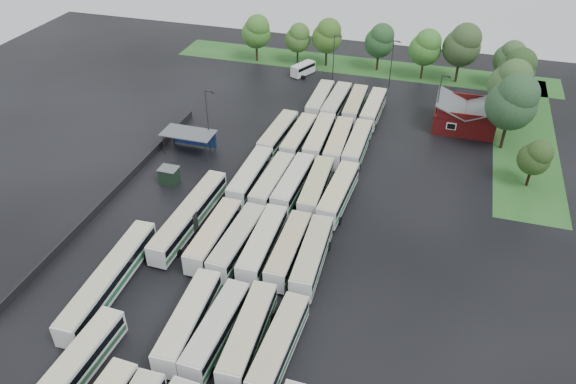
# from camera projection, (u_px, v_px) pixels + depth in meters

# --- Properties ---
(ground) EXTENTS (160.00, 160.00, 0.00)m
(ground) POSITION_uv_depth(u_px,v_px,m) (244.00, 260.00, 68.27)
(ground) COLOR black
(ground) RESTS_ON ground
(brick_building) EXTENTS (10.07, 8.60, 5.39)m
(brick_building) POSITION_uv_depth(u_px,v_px,m) (465.00, 118.00, 95.13)
(brick_building) COLOR maroon
(brick_building) RESTS_ON ground
(wash_shed) EXTENTS (8.20, 4.20, 3.58)m
(wash_shed) POSITION_uv_depth(u_px,v_px,m) (190.00, 135.00, 88.02)
(wash_shed) COLOR #2D2D30
(wash_shed) RESTS_ON ground
(utility_hut) EXTENTS (2.70, 2.20, 2.62)m
(utility_hut) POSITION_uv_depth(u_px,v_px,m) (169.00, 176.00, 81.31)
(utility_hut) COLOR black
(utility_hut) RESTS_ON ground
(grass_strip_north) EXTENTS (80.00, 10.00, 0.01)m
(grass_strip_north) POSITION_uv_depth(u_px,v_px,m) (360.00, 66.00, 118.79)
(grass_strip_north) COLOR #24581F
(grass_strip_north) RESTS_ON ground
(grass_strip_east) EXTENTS (10.00, 50.00, 0.01)m
(grass_strip_east) POSITION_uv_depth(u_px,v_px,m) (524.00, 136.00, 93.82)
(grass_strip_east) COLOR #24581F
(grass_strip_east) RESTS_ON ground
(west_fence) EXTENTS (0.10, 50.00, 1.20)m
(west_fence) POSITION_uv_depth(u_px,v_px,m) (117.00, 190.00, 79.53)
(west_fence) COLOR #2D2D30
(west_fence) RESTS_ON ground
(bus_r1c1) EXTENTS (3.25, 12.65, 3.49)m
(bus_r1c1) POSITION_uv_depth(u_px,v_px,m) (189.00, 321.00, 57.68)
(bus_r1c1) COLOR silver
(bus_r1c1) RESTS_ON ground
(bus_r1c2) EXTENTS (2.93, 12.01, 3.32)m
(bus_r1c2) POSITION_uv_depth(u_px,v_px,m) (216.00, 330.00, 56.81)
(bus_r1c2) COLOR silver
(bus_r1c2) RESTS_ON ground
(bus_r1c3) EXTENTS (3.14, 12.46, 3.44)m
(bus_r1c3) POSITION_uv_depth(u_px,v_px,m) (248.00, 334.00, 56.22)
(bus_r1c3) COLOR silver
(bus_r1c3) RESTS_ON ground
(bus_r1c4) EXTENTS (2.93, 12.10, 3.35)m
(bus_r1c4) POSITION_uv_depth(u_px,v_px,m) (279.00, 345.00, 55.13)
(bus_r1c4) COLOR silver
(bus_r1c4) RESTS_ON ground
(bus_r2c0) EXTENTS (2.75, 12.35, 3.43)m
(bus_r2c0) POSITION_uv_depth(u_px,v_px,m) (214.00, 235.00, 69.14)
(bus_r2c0) COLOR silver
(bus_r2c0) RESTS_ON ground
(bus_r2c1) EXTENTS (3.15, 12.50, 3.45)m
(bus_r2c1) POSITION_uv_depth(u_px,v_px,m) (238.00, 241.00, 68.19)
(bus_r2c1) COLOR silver
(bus_r2c1) RESTS_ON ground
(bus_r2c2) EXTENTS (2.99, 12.69, 3.51)m
(bus_r2c2) POSITION_uv_depth(u_px,v_px,m) (263.00, 244.00, 67.69)
(bus_r2c2) COLOR silver
(bus_r2c2) RESTS_ON ground
(bus_r2c3) EXTENTS (2.73, 12.12, 3.36)m
(bus_r2c3) POSITION_uv_depth(u_px,v_px,m) (289.00, 250.00, 67.00)
(bus_r2c3) COLOR silver
(bus_r2c3) RESTS_ON ground
(bus_r2c4) EXTENTS (3.14, 12.53, 3.46)m
(bus_r2c4) POSITION_uv_depth(u_px,v_px,m) (312.00, 256.00, 65.95)
(bus_r2c4) COLOR silver
(bus_r2c4) RESTS_ON ground
(bus_r3c0) EXTENTS (2.71, 12.54, 3.49)m
(bus_r3c0) POSITION_uv_depth(u_px,v_px,m) (251.00, 176.00, 80.12)
(bus_r3c0) COLOR silver
(bus_r3c0) RESTS_ON ground
(bus_r3c1) EXTENTS (2.92, 12.28, 3.40)m
(bus_r3c1) POSITION_uv_depth(u_px,v_px,m) (272.00, 182.00, 78.95)
(bus_r3c1) COLOR silver
(bus_r3c1) RESTS_ON ground
(bus_r3c2) EXTENTS (2.95, 12.39, 3.43)m
(bus_r3c2) POSITION_uv_depth(u_px,v_px,m) (293.00, 183.00, 78.67)
(bus_r3c2) COLOR silver
(bus_r3c2) RESTS_ON ground
(bus_r3c3) EXTENTS (3.03, 12.39, 3.43)m
(bus_r3c3) POSITION_uv_depth(u_px,v_px,m) (316.00, 187.00, 77.87)
(bus_r3c3) COLOR silver
(bus_r3c3) RESTS_ON ground
(bus_r3c4) EXTENTS (3.26, 12.73, 3.51)m
(bus_r3c4) POSITION_uv_depth(u_px,v_px,m) (338.00, 193.00, 76.55)
(bus_r3c4) COLOR silver
(bus_r3c4) RESTS_ON ground
(bus_r4c0) EXTENTS (3.18, 12.41, 3.42)m
(bus_r4c0) POSITION_uv_depth(u_px,v_px,m) (278.00, 134.00, 90.38)
(bus_r4c0) COLOR silver
(bus_r4c0) RESTS_ON ground
(bus_r4c1) EXTENTS (2.83, 12.09, 3.35)m
(bus_r4c1) POSITION_uv_depth(u_px,v_px,m) (299.00, 138.00, 89.58)
(bus_r4c1) COLOR silver
(bus_r4c1) RESTS_ON ground
(bus_r4c2) EXTENTS (3.05, 12.70, 3.52)m
(bus_r4c2) POSITION_uv_depth(u_px,v_px,m) (319.00, 138.00, 89.18)
(bus_r4c2) COLOR silver
(bus_r4c2) RESTS_ON ground
(bus_r4c3) EXTENTS (3.11, 12.60, 3.48)m
(bus_r4c3) POSITION_uv_depth(u_px,v_px,m) (338.00, 143.00, 88.05)
(bus_r4c3) COLOR silver
(bus_r4c3) RESTS_ON ground
(bus_r4c4) EXTENTS (2.64, 12.35, 3.44)m
(bus_r4c4) POSITION_uv_depth(u_px,v_px,m) (357.00, 145.00, 87.51)
(bus_r4c4) COLOR silver
(bus_r4c4) RESTS_ON ground
(bus_r5c1) EXTENTS (2.76, 12.20, 3.39)m
(bus_r5c1) POSITION_uv_depth(u_px,v_px,m) (320.00, 100.00, 100.78)
(bus_r5c1) COLOR silver
(bus_r5c1) RESTS_ON ground
(bus_r5c2) EXTENTS (2.97, 12.54, 3.47)m
(bus_r5c2) POSITION_uv_depth(u_px,v_px,m) (336.00, 103.00, 99.77)
(bus_r5c2) COLOR silver
(bus_r5c2) RESTS_ON ground
(bus_r5c3) EXTENTS (2.75, 12.00, 3.33)m
(bus_r5c3) POSITION_uv_depth(u_px,v_px,m) (355.00, 105.00, 99.24)
(bus_r5c3) COLOR silver
(bus_r5c3) RESTS_ON ground
(bus_r5c4) EXTENTS (2.80, 12.20, 3.38)m
(bus_r5c4) POSITION_uv_depth(u_px,v_px,m) (373.00, 109.00, 98.01)
(bus_r5c4) COLOR silver
(bus_r5c4) RESTS_ON ground
(artic_bus_west_b) EXTENTS (3.02, 17.93, 3.32)m
(artic_bus_west_b) POSITION_uv_depth(u_px,v_px,m) (190.00, 215.00, 72.58)
(artic_bus_west_b) COLOR silver
(artic_bus_west_b) RESTS_ON ground
(artic_bus_west_c) EXTENTS (3.13, 18.16, 3.36)m
(artic_bus_west_c) POSITION_uv_depth(u_px,v_px,m) (110.00, 279.00, 62.83)
(artic_bus_west_c) COLOR silver
(artic_bus_west_c) RESTS_ON ground
(minibus) EXTENTS (4.15, 5.84, 2.40)m
(minibus) POSITION_uv_depth(u_px,v_px,m) (303.00, 69.00, 114.26)
(minibus) COLOR silver
(minibus) RESTS_ON ground
(tree_north_0) EXTENTS (6.12, 6.12, 10.14)m
(tree_north_0) POSITION_uv_depth(u_px,v_px,m) (257.00, 31.00, 117.58)
(tree_north_0) COLOR #38251A
(tree_north_0) RESTS_ON ground
(tree_north_1) EXTENTS (5.31, 5.31, 8.79)m
(tree_north_1) POSITION_uv_depth(u_px,v_px,m) (298.00, 38.00, 116.93)
(tree_north_1) COLOR #302316
(tree_north_1) RESTS_ON ground
(tree_north_2) EXTENTS (6.18, 6.18, 10.23)m
(tree_north_2) POSITION_uv_depth(u_px,v_px,m) (328.00, 35.00, 115.28)
(tree_north_2) COLOR black
(tree_north_2) RESTS_ON ground
(tree_north_3) EXTENTS (6.00, 6.00, 9.94)m
(tree_north_3) POSITION_uv_depth(u_px,v_px,m) (380.00, 40.00, 113.45)
(tree_north_3) COLOR #321F14
(tree_north_3) RESTS_ON ground
(tree_north_4) EXTENTS (6.25, 6.25, 10.36)m
(tree_north_4) POSITION_uv_depth(u_px,v_px,m) (426.00, 47.00, 109.52)
(tree_north_4) COLOR #3A2716
(tree_north_4) RESTS_ON ground
(tree_north_5) EXTENTS (7.23, 7.23, 11.98)m
(tree_north_5) POSITION_uv_depth(u_px,v_px,m) (463.00, 45.00, 107.66)
(tree_north_5) COLOR #332719
(tree_north_5) RESTS_ON ground
(tree_north_6) EXTENTS (5.81, 5.80, 9.61)m
(tree_north_6) POSITION_uv_depth(u_px,v_px,m) (510.00, 58.00, 106.24)
(tree_north_6) COLOR black
(tree_north_6) RESTS_ON ground
(tree_east_0) EXTENTS (4.64, 4.60, 7.62)m
(tree_east_0) POSITION_uv_depth(u_px,v_px,m) (536.00, 157.00, 78.70)
(tree_east_0) COLOR black
(tree_east_0) RESTS_ON ground
(tree_east_1) EXTENTS (7.77, 7.77, 12.86)m
(tree_east_1) POSITION_uv_depth(u_px,v_px,m) (514.00, 101.00, 85.72)
(tree_east_1) COLOR black
(tree_east_1) RESTS_ON ground
(tree_east_2) EXTENTS (7.06, 7.06, 11.68)m
(tree_east_2) POSITION_uv_depth(u_px,v_px,m) (511.00, 83.00, 93.39)
(tree_east_2) COLOR #36241A
(tree_east_2) RESTS_ON ground
(tree_east_3) EXTENTS (6.71, 6.71, 11.11)m
(tree_east_3) POSITION_uv_depth(u_px,v_px,m) (517.00, 69.00, 99.13)
(tree_east_3) COLOR black
(tree_east_3) RESTS_ON ground
(tree_east_4) EXTENTS (5.26, 5.26, 8.72)m
(tree_east_4) POSITION_uv_depth(u_px,v_px,m) (514.00, 60.00, 106.78)
(tree_east_4) COLOR #3B2A15
(tree_east_4) RESTS_ON ground
(lamp_post_ne) EXTENTS (1.56, 0.30, 10.13)m
(lamp_post_ne) POSITION_uv_depth(u_px,v_px,m) (439.00, 99.00, 91.84)
(lamp_post_ne) COLOR #2D2D30
(lamp_post_ne) RESTS_ON ground
(lamp_post_nw) EXTENTS (1.59, 0.31, 10.32)m
(lamp_post_nw) POSITION_uv_depth(u_px,v_px,m) (208.00, 116.00, 86.70)
(lamp_post_nw) COLOR #2D2D30
(lamp_post_nw) RESTS_ON ground
(lamp_post_back_w) EXTENTS (1.52, 0.30, 9.88)m
(lamp_post_back_w) POSITION_uv_depth(u_px,v_px,m) (334.00, 56.00, 108.04)
(lamp_post_back_w) COLOR #2D2D30
(lamp_post_back_w) RESTS_ON ground
(lamp_post_back_e) EXTENTS (1.43, 0.28, 9.26)m
(lamp_post_back_e) POSITION_uv_depth(u_px,v_px,m) (392.00, 60.00, 107.25)
(lamp_post_back_e) COLOR #2D2D30
(lamp_post_back_e) RESTS_ON ground
(puddle_2) EXTENTS (4.76, 4.76, 0.01)m
(puddle_2) POSITION_uv_depth(u_px,v_px,m) (205.00, 239.00, 71.60)
(puddle_2) COLOR black
(puddle_2) RESTS_ON ground
(puddle_3) EXTENTS (3.28, 3.28, 0.01)m
(puddle_3) POSITION_uv_depth(u_px,v_px,m) (263.00, 262.00, 67.89)
(puddle_3) COLOR black
(puddle_3) RESTS_ON ground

